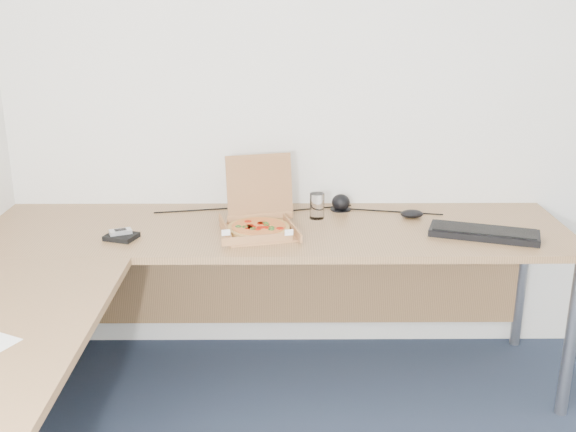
{
  "coord_description": "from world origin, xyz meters",
  "views": [
    {
      "loc": [
        -0.47,
        -1.35,
        1.68
      ],
      "look_at": [
        -0.45,
        1.28,
        0.82
      ],
      "focal_mm": 42.32,
      "sensor_mm": 36.0,
      "label": 1
    }
  ],
  "objects_px": {
    "desk": "(188,272)",
    "drinking_glass": "(317,206)",
    "pizza_box": "(259,224)",
    "wallet": "(121,237)",
    "keyboard": "(484,233)"
  },
  "relations": [
    {
      "from": "desk",
      "to": "drinking_glass",
      "type": "xyz_separation_m",
      "value": [
        0.5,
        0.55,
        0.09
      ]
    },
    {
      "from": "desk",
      "to": "pizza_box",
      "type": "relative_size",
      "value": 7.41
    },
    {
      "from": "pizza_box",
      "to": "wallet",
      "type": "relative_size",
      "value": 2.82
    },
    {
      "from": "desk",
      "to": "keyboard",
      "type": "distance_m",
      "value": 1.22
    },
    {
      "from": "desk",
      "to": "keyboard",
      "type": "xyz_separation_m",
      "value": [
        1.18,
        0.3,
        0.04
      ]
    },
    {
      "from": "desk",
      "to": "wallet",
      "type": "xyz_separation_m",
      "value": [
        -0.31,
        0.28,
        0.04
      ]
    },
    {
      "from": "keyboard",
      "to": "wallet",
      "type": "relative_size",
      "value": 3.67
    },
    {
      "from": "desk",
      "to": "drinking_glass",
      "type": "relative_size",
      "value": 21.87
    },
    {
      "from": "desk",
      "to": "keyboard",
      "type": "bearing_deg",
      "value": 14.43
    },
    {
      "from": "pizza_box",
      "to": "drinking_glass",
      "type": "bearing_deg",
      "value": 21.57
    },
    {
      "from": "drinking_glass",
      "to": "pizza_box",
      "type": "bearing_deg",
      "value": -144.42
    },
    {
      "from": "drinking_glass",
      "to": "wallet",
      "type": "relative_size",
      "value": 0.96
    },
    {
      "from": "pizza_box",
      "to": "wallet",
      "type": "distance_m",
      "value": 0.57
    },
    {
      "from": "drinking_glass",
      "to": "wallet",
      "type": "bearing_deg",
      "value": -161.93
    },
    {
      "from": "keyboard",
      "to": "wallet",
      "type": "xyz_separation_m",
      "value": [
        -1.49,
        -0.02,
        -0.0
      ]
    }
  ]
}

